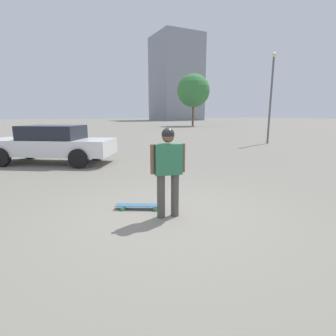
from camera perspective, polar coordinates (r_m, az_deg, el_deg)
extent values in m
plane|color=gray|center=(4.92, 0.00, -10.47)|extent=(220.00, 220.00, 0.00)
cylinder|color=#4C4742|center=(4.75, -1.53, -6.19)|extent=(0.14, 0.14, 0.80)
cylinder|color=#4C4742|center=(4.82, 1.51, -5.91)|extent=(0.14, 0.14, 0.80)
cube|color=#2D724C|center=(4.63, 0.00, 1.91)|extent=(0.28, 0.51, 0.55)
cylinder|color=brown|center=(4.55, -3.38, 1.91)|extent=(0.08, 0.08, 0.52)
cylinder|color=brown|center=(4.71, 3.27, 2.24)|extent=(0.08, 0.08, 0.52)
sphere|color=brown|center=(4.58, 0.00, 6.88)|extent=(0.22, 0.22, 0.22)
sphere|color=black|center=(4.57, 0.00, 7.35)|extent=(0.23, 0.23, 0.23)
cube|color=#336693|center=(5.28, -6.21, -8.06)|extent=(0.61, 0.92, 0.01)
cylinder|color=green|center=(5.25, -9.88, -8.77)|extent=(0.06, 0.08, 0.07)
cylinder|color=green|center=(5.45, -9.42, -8.00)|extent=(0.06, 0.08, 0.07)
cylinder|color=green|center=(5.16, -2.80, -8.98)|extent=(0.06, 0.08, 0.07)
cylinder|color=green|center=(5.36, -2.60, -8.19)|extent=(0.06, 0.08, 0.07)
cube|color=silver|center=(10.98, -24.12, 4.25)|extent=(3.93, 4.87, 0.58)
cube|color=#1E232D|center=(10.88, -23.82, 7.13)|extent=(2.42, 2.60, 0.52)
cylinder|color=black|center=(11.13, -32.67, 1.99)|extent=(0.53, 0.69, 0.68)
cylinder|color=black|center=(12.50, -27.89, 3.34)|extent=(0.53, 0.69, 0.68)
cylinder|color=black|center=(9.61, -18.92, 1.96)|extent=(0.53, 0.69, 0.68)
cylinder|color=black|center=(11.16, -15.33, 3.44)|extent=(0.53, 0.69, 0.68)
cube|color=gray|center=(85.95, 1.73, 18.82)|extent=(13.55, 12.94, 25.22)
cylinder|color=brown|center=(42.55, 5.45, 11.57)|extent=(0.31, 0.31, 3.69)
sphere|color=#387A3D|center=(42.70, 5.55, 16.44)|extent=(5.08, 5.08, 5.08)
cylinder|color=#59595E|center=(18.10, 21.41, 13.34)|extent=(0.12, 0.12, 5.27)
sphere|color=beige|center=(18.42, 22.09, 21.90)|extent=(0.28, 0.28, 0.28)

